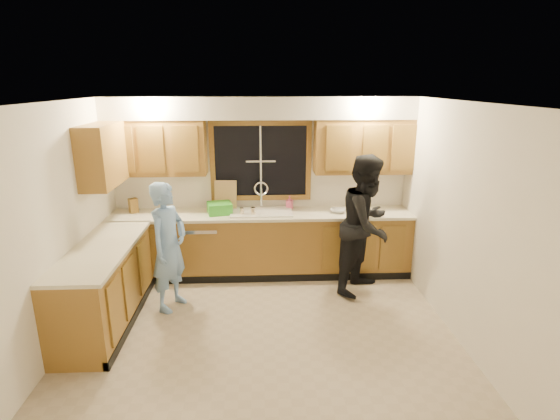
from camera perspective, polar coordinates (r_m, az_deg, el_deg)
The scene contains 26 objects.
floor at distance 5.04m, azimuth -2.19°, elevation -15.79°, with size 4.20×4.20×0.00m, color tan.
ceiling at distance 4.27m, azimuth -2.56°, elevation 13.90°, with size 4.20×4.20×0.00m, color silver.
wall_back at distance 6.33m, azimuth -2.49°, elevation 3.28°, with size 4.20×4.20×0.00m, color white.
wall_left at distance 4.96m, azimuth -27.42°, elevation -2.32°, with size 3.80×3.80×0.00m, color white.
wall_right at distance 4.98m, azimuth 22.61°, elevation -1.67°, with size 3.80×3.80×0.00m, color white.
base_cabinets_back at distance 6.28m, azimuth -2.39°, elevation -4.56°, with size 4.20×0.60×0.88m, color olive.
base_cabinets_left at distance 5.44m, azimuth -21.89°, elevation -9.27°, with size 0.60×1.90×0.88m, color olive.
countertop_back at distance 6.12m, azimuth -2.44°, elevation -0.58°, with size 4.20×0.63×0.04m, color #EDE4C7.
countertop_left at distance 5.26m, azimuth -22.26°, elevation -4.73°, with size 0.63×1.90×0.04m, color #EDE4C7.
upper_cabinets_left at distance 6.23m, azimuth -15.91°, elevation 7.83°, with size 1.35×0.33×0.75m, color olive.
upper_cabinets_right at distance 6.23m, azimuth 10.80°, elevation 8.18°, with size 1.35×0.33×0.75m, color olive.
upper_cabinets_return at distance 5.78m, azimuth -22.20°, elevation 6.64°, with size 0.33×0.90×0.75m, color olive.
soffit at distance 6.00m, azimuth -2.62°, elevation 13.18°, with size 4.20×0.35×0.30m, color silver.
window_frame at distance 6.25m, azimuth -2.53°, elevation 6.39°, with size 1.44×0.03×1.14m.
sink at distance 6.15m, azimuth -2.43°, elevation -0.84°, with size 0.86×0.52×0.57m.
dishwasher at distance 6.34m, azimuth -10.12°, elevation -4.91°, with size 0.60×0.56×0.82m, color white.
stove at distance 4.96m, azimuth -24.01°, elevation -11.95°, with size 0.58×0.75×0.90m, color white.
man at distance 5.40m, azimuth -14.33°, elevation -4.68°, with size 0.58×0.38×1.58m, color #78A5E3.
woman at distance 5.75m, azimuth 11.26°, elevation -1.89°, with size 0.89×0.69×1.83m, color black.
knife_block at distance 6.44m, azimuth -18.61°, elevation 0.55°, with size 0.11×0.09×0.20m, color olive.
cutting_board at distance 6.28m, azimuth -7.12°, elevation 1.95°, with size 0.32×0.02×0.42m, color tan.
dish_crate at distance 6.14m, azimuth -7.90°, elevation 0.25°, with size 0.32×0.30×0.15m, color green.
soap_bottle at distance 6.29m, azimuth 1.26°, elevation 1.01°, with size 0.09×0.09×0.19m, color #DA537F.
bowl at distance 6.18m, azimuth 7.60°, elevation -0.08°, with size 0.21×0.21×0.05m, color silver.
can_left at distance 6.01m, azimuth -5.03°, elevation -0.21°, with size 0.06×0.06×0.11m, color beige.
can_right at distance 5.98m, azimuth -3.53°, elevation -0.22°, with size 0.07×0.07×0.12m, color beige.
Camera 1 is at (-0.02, -4.27, 2.68)m, focal length 28.00 mm.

